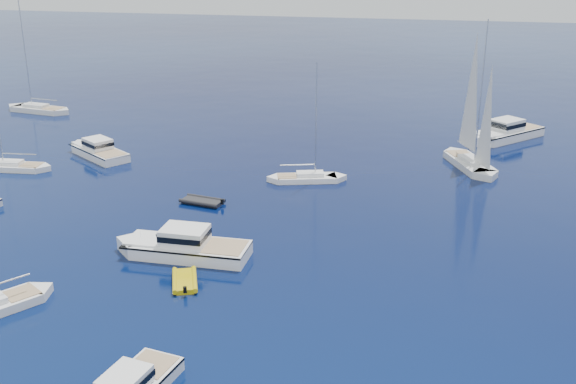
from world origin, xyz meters
name	(u,v)px	position (x,y,z in m)	size (l,w,h in m)	color
motor_cruiser_centre	(183,255)	(-12.09, 15.12, 0.00)	(3.54, 11.56, 3.03)	white
motor_cruiser_far_l	(98,156)	(-31.29, 38.12, 0.00)	(3.17, 10.35, 2.72)	white
motor_cruiser_distant	(504,139)	(14.70, 56.01, 0.00)	(3.77, 12.31, 3.23)	white
sailboat_mid_l	(12,170)	(-37.95, 31.49, 0.00)	(2.40, 9.25, 13.60)	white
sailboat_centre	(307,181)	(-6.16, 34.85, 0.00)	(2.24, 8.62, 12.67)	white
sailboat_sails_r	(469,167)	(10.24, 43.41, 0.00)	(2.92, 11.22, 16.49)	silver
sailboat_far_l	(39,112)	(-50.22, 56.44, 0.00)	(2.91, 11.18, 16.43)	silver
tender_yellow	(185,283)	(-10.26, 10.72, 0.00)	(2.11, 3.88, 0.95)	#C1AB0B
tender_grey_far	(202,203)	(-14.46, 26.30, 0.00)	(2.26, 4.23, 0.95)	black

